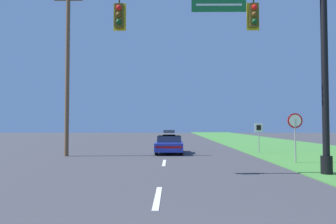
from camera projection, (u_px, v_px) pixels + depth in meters
name	position (u px, v px, depth m)	size (l,w,h in m)	color
grass_verge_right	(273.00, 144.00, 32.63)	(10.00, 110.00, 0.04)	#428438
road_center_line	(167.00, 151.00, 24.74)	(0.16, 34.80, 0.01)	silver
signal_mast	(266.00, 51.00, 12.90)	(9.53, 0.47, 7.95)	black
car_ahead	(169.00, 144.00, 22.51)	(1.88, 4.26, 1.19)	black
far_car	(169.00, 134.00, 47.19)	(1.82, 4.38, 1.19)	black
stop_sign	(295.00, 127.00, 16.67)	(0.76, 0.07, 2.50)	gray
route_sign_post	(259.00, 131.00, 22.08)	(0.55, 0.06, 2.03)	gray
utility_pole_near	(67.00, 67.00, 20.64)	(1.80, 0.26, 10.83)	brown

